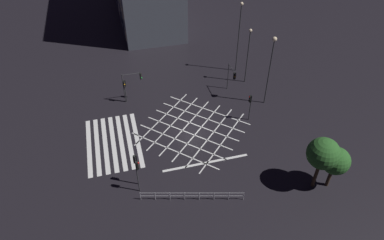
{
  "coord_description": "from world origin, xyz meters",
  "views": [
    {
      "loc": [
        29.67,
        -7.92,
        26.91
      ],
      "look_at": [
        0.0,
        0.0,
        1.35
      ],
      "focal_mm": 32.0,
      "sensor_mm": 36.0,
      "label": 1
    }
  ],
  "objects_px": {
    "street_lamp_west": "(272,57)",
    "street_tree_near": "(336,161)",
    "traffic_light_nw_main": "(232,75)",
    "street_tree_far": "(323,154)",
    "traffic_light_se_cross": "(138,171)",
    "street_lamp_east": "(239,29)",
    "traffic_light_se_main": "(136,164)",
    "traffic_light_median_north": "(250,103)",
    "street_lamp_far": "(248,49)",
    "traffic_light_sw_main": "(125,87)",
    "traffic_light_sw_cross": "(133,81)"
  },
  "relations": [
    {
      "from": "traffic_light_sw_main",
      "to": "street_lamp_far",
      "type": "height_order",
      "value": "street_lamp_far"
    },
    {
      "from": "street_lamp_west",
      "to": "street_tree_near",
      "type": "relative_size",
      "value": 1.93
    },
    {
      "from": "traffic_light_sw_cross",
      "to": "traffic_light_se_cross",
      "type": "distance_m",
      "value": 15.15
    },
    {
      "from": "street_lamp_west",
      "to": "street_tree_near",
      "type": "xyz_separation_m",
      "value": [
        14.33,
        0.34,
        -3.27
      ]
    },
    {
      "from": "street_lamp_far",
      "to": "street_tree_near",
      "type": "relative_size",
      "value": 1.65
    },
    {
      "from": "traffic_light_se_cross",
      "to": "street_lamp_far",
      "type": "relative_size",
      "value": 0.52
    },
    {
      "from": "traffic_light_sw_cross",
      "to": "traffic_light_se_cross",
      "type": "relative_size",
      "value": 1.03
    },
    {
      "from": "traffic_light_se_main",
      "to": "street_lamp_far",
      "type": "height_order",
      "value": "street_lamp_far"
    },
    {
      "from": "street_lamp_east",
      "to": "street_lamp_west",
      "type": "bearing_deg",
      "value": 5.3
    },
    {
      "from": "traffic_light_sw_cross",
      "to": "street_tree_near",
      "type": "bearing_deg",
      "value": -49.13
    },
    {
      "from": "traffic_light_median_north",
      "to": "street_lamp_east",
      "type": "xyz_separation_m",
      "value": [
        -11.25,
        2.6,
        3.98
      ]
    },
    {
      "from": "traffic_light_se_cross",
      "to": "street_lamp_far",
      "type": "bearing_deg",
      "value": 42.2
    },
    {
      "from": "traffic_light_se_cross",
      "to": "traffic_light_median_north",
      "type": "height_order",
      "value": "traffic_light_se_cross"
    },
    {
      "from": "traffic_light_sw_main",
      "to": "street_lamp_east",
      "type": "xyz_separation_m",
      "value": [
        -3.76,
        16.58,
        4.21
      ]
    },
    {
      "from": "traffic_light_nw_main",
      "to": "traffic_light_median_north",
      "type": "xyz_separation_m",
      "value": [
        5.77,
        0.2,
        -0.3
      ]
    },
    {
      "from": "street_tree_far",
      "to": "traffic_light_se_cross",
      "type": "bearing_deg",
      "value": -102.75
    },
    {
      "from": "traffic_light_nw_main",
      "to": "street_tree_far",
      "type": "distance_m",
      "value": 17.32
    },
    {
      "from": "traffic_light_nw_main",
      "to": "traffic_light_median_north",
      "type": "distance_m",
      "value": 5.78
    },
    {
      "from": "traffic_light_sw_main",
      "to": "street_lamp_far",
      "type": "xyz_separation_m",
      "value": [
        -0.56,
        16.76,
        2.71
      ]
    },
    {
      "from": "traffic_light_se_cross",
      "to": "street_lamp_east",
      "type": "xyz_separation_m",
      "value": [
        -18.77,
        16.98,
        3.67
      ]
    },
    {
      "from": "street_lamp_far",
      "to": "street_tree_near",
      "type": "height_order",
      "value": "street_lamp_far"
    },
    {
      "from": "street_lamp_west",
      "to": "street_lamp_far",
      "type": "bearing_deg",
      "value": -173.53
    },
    {
      "from": "traffic_light_se_main",
      "to": "traffic_light_median_north",
      "type": "bearing_deg",
      "value": -65.62
    },
    {
      "from": "street_lamp_east",
      "to": "street_tree_far",
      "type": "bearing_deg",
      "value": -0.7
    },
    {
      "from": "street_tree_near",
      "to": "street_tree_far",
      "type": "relative_size",
      "value": 0.8
    },
    {
      "from": "traffic_light_se_main",
      "to": "street_lamp_east",
      "type": "bearing_deg",
      "value": -43.76
    },
    {
      "from": "traffic_light_se_main",
      "to": "street_lamp_far",
      "type": "xyz_separation_m",
      "value": [
        -14.59,
        17.23,
        2.27
      ]
    },
    {
      "from": "traffic_light_median_north",
      "to": "traffic_light_se_main",
      "type": "xyz_separation_m",
      "value": [
        6.54,
        -14.44,
        0.22
      ]
    },
    {
      "from": "street_lamp_east",
      "to": "street_tree_far",
      "type": "xyz_separation_m",
      "value": [
        22.55,
        -0.28,
        -2.13
      ]
    },
    {
      "from": "traffic_light_nw_main",
      "to": "street_lamp_far",
      "type": "relative_size",
      "value": 0.5
    },
    {
      "from": "traffic_light_se_main",
      "to": "traffic_light_se_cross",
      "type": "bearing_deg",
      "value": -176.5
    },
    {
      "from": "traffic_light_sw_main",
      "to": "street_lamp_east",
      "type": "distance_m",
      "value": 17.51
    },
    {
      "from": "traffic_light_nw_main",
      "to": "traffic_light_se_main",
      "type": "height_order",
      "value": "traffic_light_nw_main"
    },
    {
      "from": "traffic_light_sw_cross",
      "to": "traffic_light_sw_main",
      "type": "distance_m",
      "value": 1.34
    },
    {
      "from": "traffic_light_nw_main",
      "to": "street_lamp_east",
      "type": "height_order",
      "value": "street_lamp_east"
    },
    {
      "from": "street_lamp_far",
      "to": "street_lamp_west",
      "type": "bearing_deg",
      "value": 6.47
    },
    {
      "from": "traffic_light_sw_main",
      "to": "traffic_light_se_main",
      "type": "bearing_deg",
      "value": -1.89
    },
    {
      "from": "traffic_light_sw_cross",
      "to": "traffic_light_se_main",
      "type": "distance_m",
      "value": 14.19
    },
    {
      "from": "street_tree_near",
      "to": "street_lamp_far",
      "type": "bearing_deg",
      "value": -177.26
    },
    {
      "from": "traffic_light_median_north",
      "to": "traffic_light_sw_main",
      "type": "bearing_deg",
      "value": -28.18
    },
    {
      "from": "traffic_light_se_cross",
      "to": "street_tree_far",
      "type": "relative_size",
      "value": 0.68
    },
    {
      "from": "street_lamp_west",
      "to": "street_lamp_far",
      "type": "xyz_separation_m",
      "value": [
        -5.32,
        -0.6,
        -1.61
      ]
    },
    {
      "from": "traffic_light_nw_main",
      "to": "traffic_light_se_cross",
      "type": "bearing_deg",
      "value": -46.85
    },
    {
      "from": "traffic_light_se_cross",
      "to": "street_tree_far",
      "type": "bearing_deg",
      "value": -12.75
    },
    {
      "from": "traffic_light_sw_cross",
      "to": "traffic_light_median_north",
      "type": "distance_m",
      "value": 14.91
    },
    {
      "from": "street_lamp_west",
      "to": "street_tree_far",
      "type": "bearing_deg",
      "value": -4.35
    },
    {
      "from": "traffic_light_median_north",
      "to": "street_lamp_far",
      "type": "relative_size",
      "value": 0.46
    },
    {
      "from": "traffic_light_nw_main",
      "to": "traffic_light_median_north",
      "type": "height_order",
      "value": "traffic_light_nw_main"
    },
    {
      "from": "traffic_light_sw_cross",
      "to": "street_lamp_far",
      "type": "distance_m",
      "value": 15.77
    },
    {
      "from": "street_lamp_far",
      "to": "street_tree_far",
      "type": "xyz_separation_m",
      "value": [
        19.34,
        -0.46,
        -0.63
      ]
    }
  ]
}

